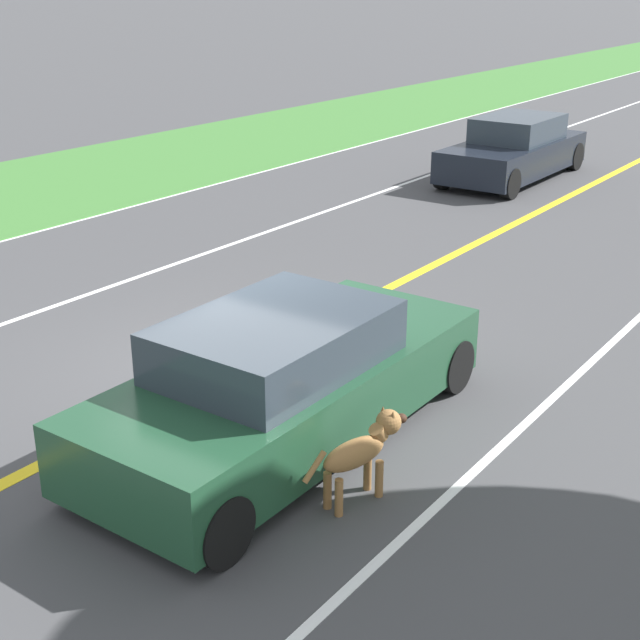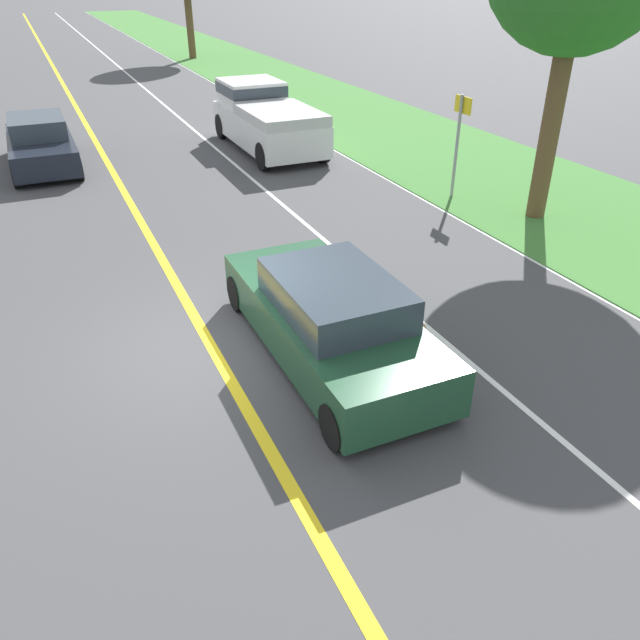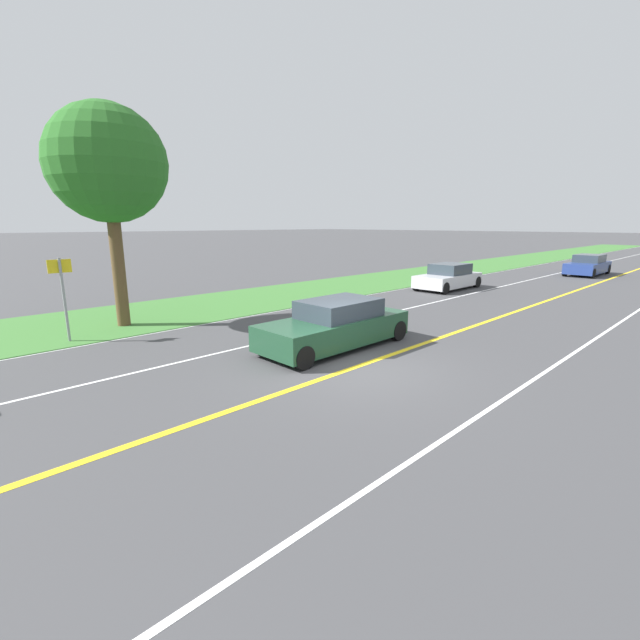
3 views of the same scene
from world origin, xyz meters
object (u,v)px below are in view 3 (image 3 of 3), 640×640
object	(u,v)px
car_trailing_near	(448,277)
street_sign	(63,290)
car_trailing_mid	(588,265)
roadside_tree_right_near	(108,165)
ego_car	(336,325)
dog	(318,321)

from	to	relation	value
car_trailing_near	street_sign	distance (m)	18.53
car_trailing_mid	street_sign	world-z (taller)	street_sign
car_trailing_near	roadside_tree_right_near	distance (m)	17.37
street_sign	ego_car	bearing A→B (deg)	-138.10
ego_car	street_sign	size ratio (longest dim) A/B	1.85
car_trailing_near	dog	bearing A→B (deg)	100.83
car_trailing_near	roadside_tree_right_near	bearing A→B (deg)	77.83
ego_car	street_sign	xyz separation A→B (m)	(6.12, 5.49, 0.96)
car_trailing_near	car_trailing_mid	bearing A→B (deg)	-104.84
car_trailing_near	roadside_tree_right_near	world-z (taller)	roadside_tree_right_near
dog	street_sign	bearing A→B (deg)	64.91
car_trailing_near	car_trailing_mid	world-z (taller)	car_trailing_mid
ego_car	dog	world-z (taller)	ego_car
dog	roadside_tree_right_near	world-z (taller)	roadside_tree_right_near
ego_car	car_trailing_mid	world-z (taller)	car_trailing_mid
car_trailing_near	car_trailing_mid	xyz separation A→B (m)	(-3.49, -13.15, 0.03)
car_trailing_near	street_sign	world-z (taller)	street_sign
car_trailing_near	roadside_tree_right_near	xyz separation A→B (m)	(3.52, 16.32, 4.80)
dog	ego_car	bearing A→B (deg)	173.01
roadside_tree_right_near	ego_car	bearing A→B (deg)	-153.98
dog	street_sign	world-z (taller)	street_sign
street_sign	car_trailing_mid	bearing A→B (deg)	-100.80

